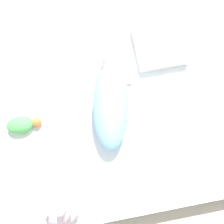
{
  "coord_description": "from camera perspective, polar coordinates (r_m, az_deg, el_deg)",
  "views": [
    {
      "loc": [
        -0.07,
        -0.35,
        1.61
      ],
      "look_at": [
        -0.0,
        0.03,
        0.19
      ],
      "focal_mm": 42.0,
      "sensor_mm": 36.0,
      "label": 1
    }
  ],
  "objects": [
    {
      "name": "turtle_plush",
      "position": [
        1.55,
        -19.0,
        -2.58
      ],
      "size": [
        0.19,
        0.1,
        0.08
      ],
      "color": "#51B756",
      "rests_on": "bed_mattress"
    },
    {
      "name": "pillow",
      "position": [
        1.68,
        10.3,
        14.15
      ],
      "size": [
        0.29,
        0.29,
        0.07
      ],
      "color": "white",
      "rests_on": "bed_mattress"
    },
    {
      "name": "bunny_plush",
      "position": [
        1.37,
        -11.11,
        -20.02
      ],
      "size": [
        0.17,
        0.17,
        0.32
      ],
      "color": "silver",
      "rests_on": "bed_mattress"
    },
    {
      "name": "bed_mattress",
      "position": [
        1.58,
        0.29,
        -2.09
      ],
      "size": [
        1.52,
        1.08,
        0.14
      ],
      "color": "white",
      "rests_on": "ground_plane"
    },
    {
      "name": "burp_cloth",
      "position": [
        1.6,
        0.39,
        8.89
      ],
      "size": [
        0.18,
        0.2,
        0.02
      ],
      "color": "white",
      "rests_on": "bed_mattress"
    },
    {
      "name": "ground_plane",
      "position": [
        1.65,
        0.28,
        -2.65
      ],
      "size": [
        12.0,
        12.0,
        0.0
      ],
      "primitive_type": "plane",
      "color": "#B2A893"
    },
    {
      "name": "swaddled_baby",
      "position": [
        1.45,
        -0.32,
        2.03
      ],
      "size": [
        0.28,
        0.59,
        0.18
      ],
      "rotation": [
        0.0,
        0.0,
        1.39
      ],
      "color": "#7FB7E5",
      "rests_on": "bed_mattress"
    }
  ]
}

